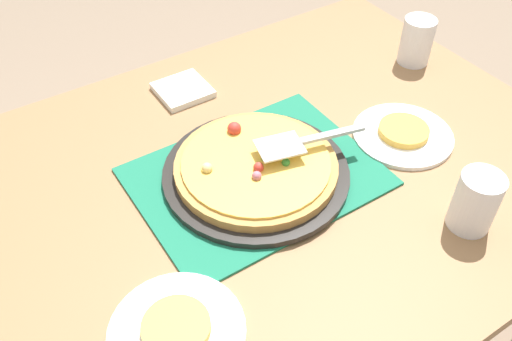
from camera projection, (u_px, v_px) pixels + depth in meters
dining_table at (256, 213)px, 1.20m from camera, size 1.40×1.00×0.75m
placemat at (256, 176)px, 1.13m from camera, size 0.48×0.36×0.01m
pizza_pan at (256, 173)px, 1.12m from camera, size 0.38×0.38×0.01m
pizza at (256, 166)px, 1.11m from camera, size 0.33×0.33×0.05m
plate_near_left at (403, 135)px, 1.22m from camera, size 0.22×0.22×0.01m
plate_far_right at (177, 331)px, 0.87m from camera, size 0.22×0.22×0.01m
served_slice_left at (404, 131)px, 1.21m from camera, size 0.11×0.11×0.02m
served_slice_right at (176, 327)px, 0.86m from camera, size 0.11×0.11×0.02m
cup_near at (475, 202)px, 1.00m from camera, size 0.08×0.08×0.12m
cup_far at (417, 41)px, 1.40m from camera, size 0.08×0.08×0.12m
pizza_server at (302, 141)px, 1.10m from camera, size 0.23×0.10×0.01m
napkin_stack at (183, 90)px, 1.33m from camera, size 0.12×0.12×0.02m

